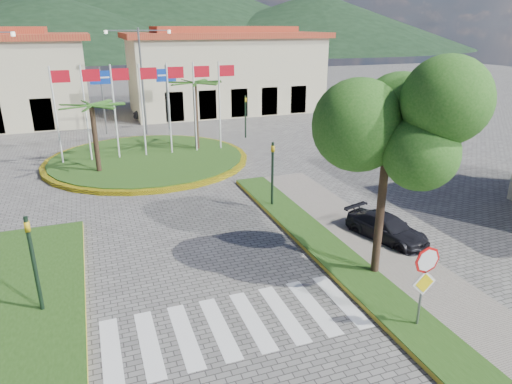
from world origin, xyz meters
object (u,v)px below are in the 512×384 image
object	(u,v)px
car_dark_b	(152,114)
car_side_right	(387,228)
stop_sign	(425,275)
car_dark_a	(52,119)
deciduous_tree	(389,129)
roundabout_island	(148,159)

from	to	relation	value
car_dark_b	car_side_right	size ratio (longest dim) A/B	0.88
car_dark_b	car_side_right	bearing A→B (deg)	-150.17
stop_sign	car_dark_a	size ratio (longest dim) A/B	0.68
car_dark_a	car_dark_b	xyz separation A→B (m)	(8.46, -0.08, -0.14)
car_dark_b	deciduous_tree	bearing A→B (deg)	-154.56
car_dark_b	stop_sign	bearing A→B (deg)	-156.11
deciduous_tree	car_dark_b	distance (m)	31.12
roundabout_island	deciduous_tree	bearing A→B (deg)	-72.09
car_dark_b	roundabout_island	bearing A→B (deg)	-170.04
deciduous_tree	car_dark_b	size ratio (longest dim) A/B	2.14
deciduous_tree	car_dark_a	distance (m)	33.14
deciduous_tree	car_side_right	distance (m)	5.50
deciduous_tree	car_side_right	bearing A→B (deg)	46.97
car_dark_a	car_side_right	xyz separation A→B (m)	(13.69, -28.54, -0.14)
deciduous_tree	car_dark_b	xyz separation A→B (m)	(-3.23, 30.60, -4.65)
deciduous_tree	car_dark_b	world-z (taller)	deciduous_tree
deciduous_tree	stop_sign	bearing A→B (deg)	-101.18
deciduous_tree	car_side_right	xyz separation A→B (m)	(2.00, 2.14, -4.65)
stop_sign	car_dark_a	distance (m)	35.51
car_dark_a	car_side_right	distance (m)	31.65
car_dark_b	car_side_right	xyz separation A→B (m)	(5.23, -28.46, -0.00)
roundabout_island	stop_sign	bearing A→B (deg)	-76.27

